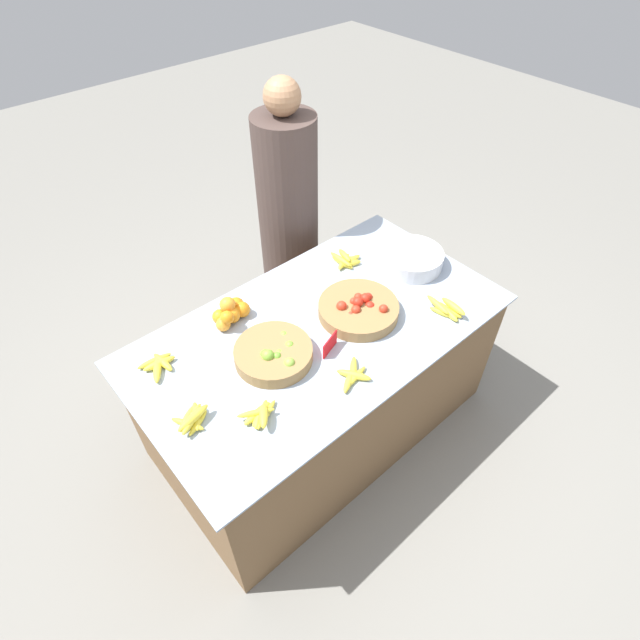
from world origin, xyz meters
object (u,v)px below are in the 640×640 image
object	(u,v)px
price_sign	(330,344)
metal_bowl	(412,259)
vendor_person	(289,227)
tomato_basket	(359,309)
lime_bowl	(274,354)

from	to	relation	value
price_sign	metal_bowl	bearing A→B (deg)	-5.90
price_sign	vendor_person	world-z (taller)	vendor_person
tomato_basket	price_sign	world-z (taller)	tomato_basket
lime_bowl	price_sign	distance (m)	0.25
lime_bowl	tomato_basket	distance (m)	0.49
lime_bowl	metal_bowl	bearing A→B (deg)	2.65
tomato_basket	price_sign	distance (m)	0.28
tomato_basket	metal_bowl	size ratio (longest dim) A/B	1.18
lime_bowl	tomato_basket	world-z (taller)	tomato_basket
lime_bowl	price_sign	bearing A→B (deg)	-29.88
lime_bowl	vendor_person	distance (m)	1.10
price_sign	tomato_basket	bearing A→B (deg)	-0.61
lime_bowl	tomato_basket	bearing A→B (deg)	-4.52
lime_bowl	price_sign	xyz separation A→B (m)	(0.22, -0.13, 0.01)
lime_bowl	price_sign	world-z (taller)	lime_bowl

